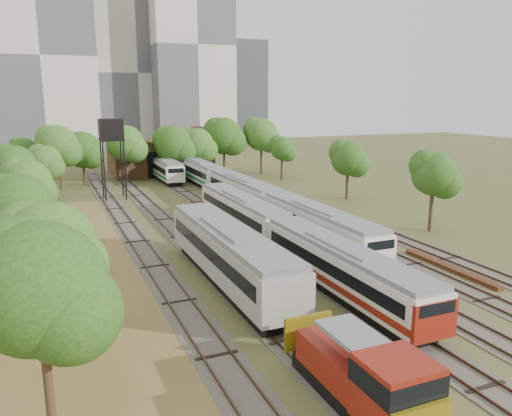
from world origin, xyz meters
name	(u,v)px	position (x,y,z in m)	size (l,w,h in m)	color
ground	(369,292)	(0.00, 0.00, 0.00)	(240.00, 240.00, 0.00)	#475123
dry_grass_patch	(73,290)	(-18.00, 8.00, 0.02)	(14.00, 60.00, 0.04)	brown
tracks	(229,213)	(-0.67, 25.00, 0.04)	(24.60, 80.00, 0.19)	#4C473D
railcar_red_set	(282,235)	(-2.00, 9.09, 1.76)	(2.70, 34.58, 3.33)	black
railcar_green_set	(243,192)	(2.00, 27.64, 1.80)	(2.76, 52.07, 3.41)	black
railcar_rear	(163,168)	(-2.00, 51.21, 1.78)	(2.73, 16.08, 3.37)	black
shunter_locomotive	(367,380)	(-8.00, -10.84, 1.58)	(2.55, 8.10, 3.33)	black
old_grey_coach	(229,254)	(-8.00, 4.96, 2.14)	(3.16, 18.00, 3.92)	black
water_tower	(111,132)	(-11.12, 38.59, 8.43)	(2.89, 2.89, 10.01)	black
rail_pile_near	(450,268)	(8.00, 1.15, 0.15)	(0.61, 9.11, 0.30)	#522A17
rail_pile_far	(450,267)	(8.20, 1.37, 0.14)	(0.53, 8.56, 0.28)	#522A17
maintenance_shed	(160,156)	(-1.00, 57.98, 2.91)	(16.45, 11.55, 7.58)	#371D14
tree_band_left	(30,192)	(-20.25, 16.73, 5.33)	(7.12, 65.28, 8.30)	#382616
tree_band_far	(168,142)	(-1.18, 51.01, 5.81)	(37.12, 8.83, 9.44)	#382616
tree_band_right	(351,160)	(15.15, 25.27, 5.21)	(5.63, 37.24, 7.63)	#382616
tower_left	(40,57)	(-18.00, 95.00, 21.00)	(22.00, 16.00, 42.00)	beige
tower_centre	(131,75)	(2.00, 100.00, 18.00)	(20.00, 18.00, 36.00)	#AEAC9E
tower_right	(188,47)	(14.00, 92.00, 24.00)	(18.00, 16.00, 48.00)	beige
tower_far_right	(240,93)	(34.00, 110.00, 14.00)	(12.00, 12.00, 28.00)	#3C3E43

